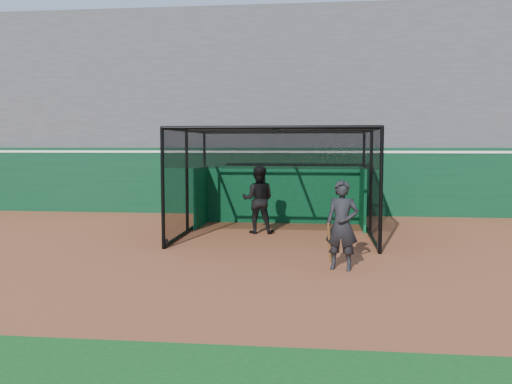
# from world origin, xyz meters

# --- Properties ---
(ground) EXTENTS (120.00, 120.00, 0.00)m
(ground) POSITION_xyz_m (0.00, 0.00, 0.00)
(ground) COLOR #974E2B
(ground) RESTS_ON ground
(outfield_wall) EXTENTS (50.00, 0.50, 2.50)m
(outfield_wall) POSITION_xyz_m (0.00, 8.50, 1.29)
(outfield_wall) COLOR #09351C
(outfield_wall) RESTS_ON ground
(grandstand) EXTENTS (50.00, 7.85, 8.95)m
(grandstand) POSITION_xyz_m (0.00, 12.27, 4.48)
(grandstand) COLOR #4C4C4F
(grandstand) RESTS_ON ground
(batting_cage) EXTENTS (5.42, 5.11, 3.03)m
(batting_cage) POSITION_xyz_m (1.11, 3.82, 1.51)
(batting_cage) COLOR black
(batting_cage) RESTS_ON ground
(batter) EXTENTS (0.97, 0.75, 1.99)m
(batter) POSITION_xyz_m (0.53, 4.03, 1.00)
(batter) COLOR black
(batter) RESTS_ON ground
(on_deck_player) EXTENTS (0.77, 0.59, 1.88)m
(on_deck_player) POSITION_xyz_m (2.78, -0.47, 0.94)
(on_deck_player) COLOR black
(on_deck_player) RESTS_ON ground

